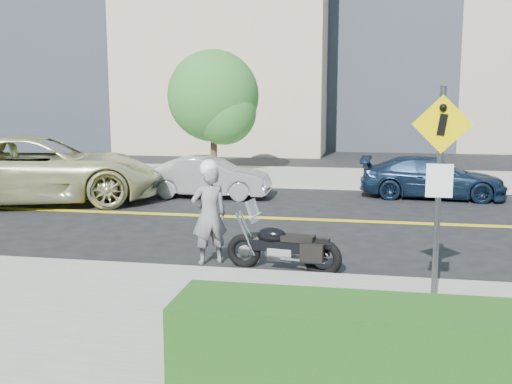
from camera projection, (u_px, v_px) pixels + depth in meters
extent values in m
plane|color=black|center=(235.00, 217.00, 15.19)|extent=(120.00, 120.00, 0.00)
cube|color=#9E9B91|center=(113.00, 322.00, 7.89)|extent=(60.00, 5.00, 0.15)
cube|color=#9E9B91|center=(278.00, 176.00, 22.46)|extent=(60.00, 5.00, 0.15)
cylinder|color=#4C4C51|center=(438.00, 199.00, 8.06)|extent=(0.08, 0.08, 3.00)
cube|color=#F9D800|center=(442.00, 124.00, 7.87)|extent=(0.78, 0.03, 0.78)
cube|color=white|center=(439.00, 181.00, 7.99)|extent=(0.35, 0.03, 0.45)
imported|color=#B9B9BE|center=(209.00, 215.00, 10.81)|extent=(0.78, 0.70, 1.79)
sphere|color=white|center=(209.00, 168.00, 10.67)|extent=(0.32, 0.32, 0.32)
imported|color=beige|center=(38.00, 169.00, 17.06)|extent=(7.66, 5.52, 1.94)
imported|color=#ACAEB4|center=(208.00, 177.00, 18.07)|extent=(3.76, 1.36, 1.23)
imported|color=#152741|center=(432.00, 177.00, 17.99)|extent=(4.35, 1.97, 1.24)
cylinder|color=#382619|center=(214.00, 124.00, 23.23)|extent=(0.25, 0.25, 3.92)
sphere|color=#296C22|center=(213.00, 96.00, 23.06)|extent=(3.53, 3.53, 3.53)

